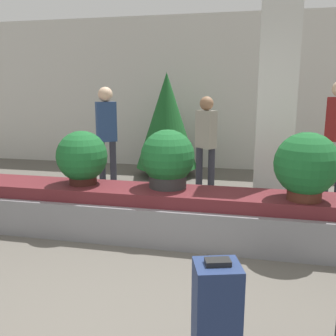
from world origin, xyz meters
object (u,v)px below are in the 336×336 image
Objects in this scene: potted_plant_0 at (82,158)px; traveler_2 at (206,137)px; decorated_tree at (167,121)px; suitcase_5 at (216,321)px; pillar at (276,96)px; traveler_1 at (106,129)px; potted_plant_2 at (306,166)px; potted_plant_1 at (168,159)px.

traveler_2 is (1.24, 1.94, 0.04)m from potted_plant_0.
decorated_tree is (-0.90, 1.11, 0.16)m from traveler_2.
suitcase_5 is 0.47× the size of traveler_2.
traveler_1 is at bearing 160.34° from pillar.
pillar is 2.50m from potted_plant_0.
potted_plant_2 is 0.44× the size of traveler_2.
traveler_2 is (-1.00, 1.05, -0.67)m from pillar.
pillar reaches higher than suitcase_5.
traveler_2 is at bearing -51.01° from decorated_tree.
potted_plant_0 is 0.37× the size of traveler_1.
traveler_2 reaches higher than potted_plant_0.
traveler_1 is 1.43m from decorated_tree.
traveler_1 reaches higher than traveler_2.
traveler_1 is 1.66m from traveler_2.
potted_plant_0 is at bearing 114.26° from suitcase_5.
traveler_1 reaches higher than potted_plant_1.
potted_plant_0 is at bearing -158.40° from pillar.
decorated_tree is (-1.89, 2.17, -0.51)m from pillar.
traveler_1 reaches higher than potted_plant_0.
traveler_1 is at bearing -121.82° from decorated_tree.
potted_plant_2 is 3.84m from decorated_tree.
potted_plant_0 reaches higher than suitcase_5.
potted_plant_2 is (0.71, 1.95, 0.56)m from suitcase_5.
suitcase_5 is 1.12× the size of potted_plant_1.
traveler_1 reaches higher than potted_plant_2.
potted_plant_0 is 0.41× the size of traveler_2.
decorated_tree is at bearing 83.69° from potted_plant_0.
decorated_tree is at bearing 131.18° from pillar.
potted_plant_1 is at bearing -76.96° from decorated_tree.
pillar is 1.24m from potted_plant_2.
pillar reaches higher than potted_plant_0.
potted_plant_2 reaches higher than suitcase_5.
pillar is at bearing 64.90° from suitcase_5.
potted_plant_0 is at bearing -111.65° from traveler_1.
pillar is 2.92m from decorated_tree.
traveler_2 is (0.21, 1.86, 0.03)m from potted_plant_1.
decorated_tree reaches higher than suitcase_5.
potted_plant_2 is (0.28, -1.00, -0.67)m from pillar.
potted_plant_2 is 0.35× the size of decorated_tree.
traveler_2 reaches higher than potted_plant_1.
potted_plant_2 reaches higher than potted_plant_1.
potted_plant_2 is at bearing -74.57° from pillar.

